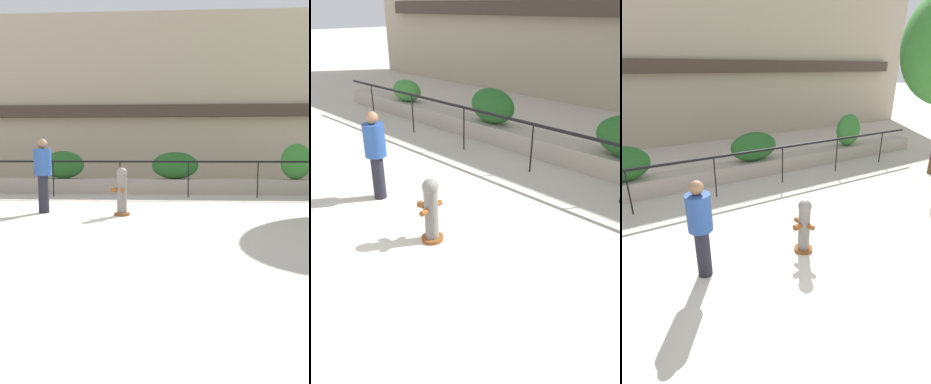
# 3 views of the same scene
# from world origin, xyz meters

# --- Properties ---
(ground_plane) EXTENTS (120.00, 120.00, 0.00)m
(ground_plane) POSITION_xyz_m (0.00, 0.00, 0.00)
(ground_plane) COLOR beige
(building_facade) EXTENTS (30.00, 1.36, 8.00)m
(building_facade) POSITION_xyz_m (0.00, 11.98, 3.99)
(building_facade) COLOR tan
(building_facade) RESTS_ON ground
(planter_wall_low) EXTENTS (18.00, 0.70, 0.50)m
(planter_wall_low) POSITION_xyz_m (0.00, 6.00, 0.25)
(planter_wall_low) COLOR #ADA393
(planter_wall_low) RESTS_ON ground
(fence_railing_segment) EXTENTS (15.00, 0.05, 1.15)m
(fence_railing_segment) POSITION_xyz_m (-0.00, 4.90, 1.02)
(fence_railing_segment) COLOR black
(fence_railing_segment) RESTS_ON ground
(hedge_bush_2) EXTENTS (1.59, 0.66, 0.92)m
(hedge_bush_2) POSITION_xyz_m (1.73, 6.00, 0.96)
(hedge_bush_2) COLOR #235B23
(hedge_bush_2) RESTS_ON planter_wall_low
(hedge_bush_3) EXTENTS (1.02, 0.70, 1.20)m
(hedge_bush_3) POSITION_xyz_m (5.78, 6.00, 1.10)
(hedge_bush_3) COLOR #387F33
(hedge_bush_3) RESTS_ON planter_wall_low
(fire_hydrant) EXTENTS (0.46, 0.48, 1.08)m
(fire_hydrant) POSITION_xyz_m (0.53, 1.50, 0.55)
(fire_hydrant) COLOR brown
(fire_hydrant) RESTS_ON ground
(pedestrian) EXTENTS (0.56, 0.56, 1.73)m
(pedestrian) POSITION_xyz_m (-1.35, 1.76, 0.99)
(pedestrian) COLOR black
(pedestrian) RESTS_ON ground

